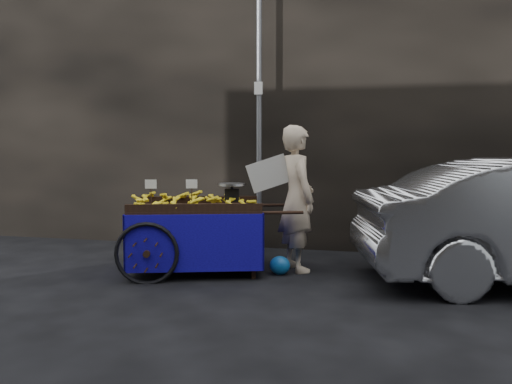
# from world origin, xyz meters

# --- Properties ---
(ground) EXTENTS (80.00, 80.00, 0.00)m
(ground) POSITION_xyz_m (0.00, 0.00, 0.00)
(ground) COLOR black
(ground) RESTS_ON ground
(building_wall) EXTENTS (13.50, 2.00, 5.00)m
(building_wall) POSITION_xyz_m (0.39, 2.60, 2.50)
(building_wall) COLOR black
(building_wall) RESTS_ON ground
(street_pole) EXTENTS (0.12, 0.10, 4.00)m
(street_pole) POSITION_xyz_m (0.30, 1.30, 2.01)
(street_pole) COLOR slate
(street_pole) RESTS_ON ground
(banana_cart) EXTENTS (2.36, 1.55, 1.18)m
(banana_cart) POSITION_xyz_m (-0.24, -0.06, 0.73)
(banana_cart) COLOR black
(banana_cart) RESTS_ON ground
(vendor) EXTENTS (0.98, 0.79, 1.82)m
(vendor) POSITION_xyz_m (1.00, 0.31, 0.91)
(vendor) COLOR #C8B195
(vendor) RESTS_ON ground
(plastic_bag) EXTENTS (0.25, 0.20, 0.23)m
(plastic_bag) POSITION_xyz_m (0.84, 0.03, 0.11)
(plastic_bag) COLOR #165DA8
(plastic_bag) RESTS_ON ground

